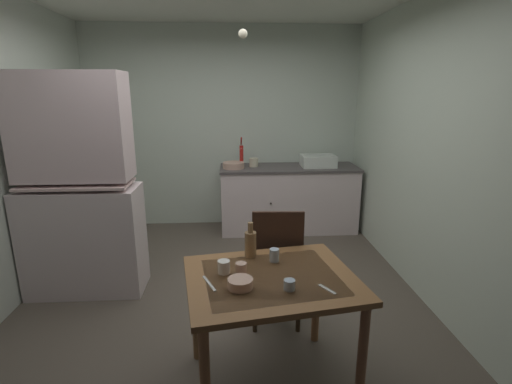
{
  "coord_description": "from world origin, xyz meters",
  "views": [
    {
      "loc": [
        0.11,
        -3.11,
        1.85
      ],
      "look_at": [
        0.3,
        -0.02,
        1.01
      ],
      "focal_mm": 26.51,
      "sensor_mm": 36.0,
      "label": 1
    }
  ],
  "objects_px": {
    "mixing_bowl_counter": "(234,165)",
    "glass_bottle": "(251,243)",
    "teacup_cream": "(289,285)",
    "serving_bowl_wide": "(240,283)",
    "hutch_cabinet": "(79,195)",
    "chair_far_side": "(277,266)",
    "hand_pump": "(241,154)",
    "sink_basin": "(318,161)",
    "dining_table": "(271,292)"
  },
  "relations": [
    {
      "from": "hand_pump",
      "to": "mixing_bowl_counter",
      "type": "bearing_deg",
      "value": -138.0
    },
    {
      "from": "hand_pump",
      "to": "serving_bowl_wide",
      "type": "bearing_deg",
      "value": -91.61
    },
    {
      "from": "mixing_bowl_counter",
      "to": "teacup_cream",
      "type": "distance_m",
      "value": 2.94
    },
    {
      "from": "serving_bowl_wide",
      "to": "glass_bottle",
      "type": "xyz_separation_m",
      "value": [
        0.08,
        0.42,
        0.07
      ]
    },
    {
      "from": "hutch_cabinet",
      "to": "mixing_bowl_counter",
      "type": "bearing_deg",
      "value": 46.36
    },
    {
      "from": "chair_far_side",
      "to": "teacup_cream",
      "type": "distance_m",
      "value": 0.83
    },
    {
      "from": "sink_basin",
      "to": "glass_bottle",
      "type": "xyz_separation_m",
      "value": [
        -1.02,
        -2.51,
        -0.09
      ]
    },
    {
      "from": "hand_pump",
      "to": "mixing_bowl_counter",
      "type": "distance_m",
      "value": 0.19
    },
    {
      "from": "hutch_cabinet",
      "to": "mixing_bowl_counter",
      "type": "relative_size",
      "value": 7.2
    },
    {
      "from": "chair_far_side",
      "to": "serving_bowl_wide",
      "type": "height_order",
      "value": "chair_far_side"
    },
    {
      "from": "dining_table",
      "to": "glass_bottle",
      "type": "distance_m",
      "value": 0.38
    },
    {
      "from": "hand_pump",
      "to": "dining_table",
      "type": "bearing_deg",
      "value": -87.88
    },
    {
      "from": "hutch_cabinet",
      "to": "mixing_bowl_counter",
      "type": "height_order",
      "value": "hutch_cabinet"
    },
    {
      "from": "serving_bowl_wide",
      "to": "glass_bottle",
      "type": "distance_m",
      "value": 0.43
    },
    {
      "from": "hutch_cabinet",
      "to": "glass_bottle",
      "type": "bearing_deg",
      "value": -33.84
    },
    {
      "from": "hutch_cabinet",
      "to": "chair_far_side",
      "type": "bearing_deg",
      "value": -21.45
    },
    {
      "from": "hutch_cabinet",
      "to": "teacup_cream",
      "type": "relative_size",
      "value": 31.21
    },
    {
      "from": "hutch_cabinet",
      "to": "serving_bowl_wide",
      "type": "xyz_separation_m",
      "value": [
        1.41,
        -1.42,
        -0.15
      ]
    },
    {
      "from": "dining_table",
      "to": "serving_bowl_wide",
      "type": "xyz_separation_m",
      "value": [
        -0.19,
        -0.12,
        0.13
      ]
    },
    {
      "from": "hand_pump",
      "to": "glass_bottle",
      "type": "bearing_deg",
      "value": -90.11
    },
    {
      "from": "dining_table",
      "to": "teacup_cream",
      "type": "distance_m",
      "value": 0.22
    },
    {
      "from": "chair_far_side",
      "to": "teacup_cream",
      "type": "height_order",
      "value": "chair_far_side"
    },
    {
      "from": "glass_bottle",
      "to": "dining_table",
      "type": "bearing_deg",
      "value": -69.84
    },
    {
      "from": "sink_basin",
      "to": "serving_bowl_wide",
      "type": "bearing_deg",
      "value": -110.47
    },
    {
      "from": "hutch_cabinet",
      "to": "dining_table",
      "type": "distance_m",
      "value": 2.09
    },
    {
      "from": "chair_far_side",
      "to": "glass_bottle",
      "type": "bearing_deg",
      "value": -123.7
    },
    {
      "from": "hutch_cabinet",
      "to": "dining_table",
      "type": "xyz_separation_m",
      "value": [
        1.6,
        -1.3,
        -0.28
      ]
    },
    {
      "from": "chair_far_side",
      "to": "glass_bottle",
      "type": "xyz_separation_m",
      "value": [
        -0.22,
        -0.33,
        0.34
      ]
    },
    {
      "from": "hutch_cabinet",
      "to": "glass_bottle",
      "type": "relative_size",
      "value": 8.36
    },
    {
      "from": "hutch_cabinet",
      "to": "chair_far_side",
      "type": "relative_size",
      "value": 2.0
    },
    {
      "from": "hutch_cabinet",
      "to": "hand_pump",
      "type": "relative_size",
      "value": 5.15
    },
    {
      "from": "chair_far_side",
      "to": "dining_table",
      "type": "bearing_deg",
      "value": -99.72
    },
    {
      "from": "hand_pump",
      "to": "glass_bottle",
      "type": "height_order",
      "value": "hand_pump"
    },
    {
      "from": "hutch_cabinet",
      "to": "teacup_cream",
      "type": "bearing_deg",
      "value": -40.85
    },
    {
      "from": "hutch_cabinet",
      "to": "sink_basin",
      "type": "xyz_separation_m",
      "value": [
        2.51,
        1.51,
        0.01
      ]
    },
    {
      "from": "mixing_bowl_counter",
      "to": "hand_pump",
      "type": "bearing_deg",
      "value": 42.0
    },
    {
      "from": "sink_basin",
      "to": "hand_pump",
      "type": "relative_size",
      "value": 1.13
    },
    {
      "from": "dining_table",
      "to": "hand_pump",
      "type": "bearing_deg",
      "value": 92.12
    },
    {
      "from": "dining_table",
      "to": "teacup_cream",
      "type": "bearing_deg",
      "value": -61.54
    },
    {
      "from": "serving_bowl_wide",
      "to": "teacup_cream",
      "type": "bearing_deg",
      "value": -8.09
    },
    {
      "from": "teacup_cream",
      "to": "glass_bottle",
      "type": "relative_size",
      "value": 0.27
    },
    {
      "from": "mixing_bowl_counter",
      "to": "glass_bottle",
      "type": "distance_m",
      "value": 2.46
    },
    {
      "from": "serving_bowl_wide",
      "to": "chair_far_side",
      "type": "bearing_deg",
      "value": 68.35
    },
    {
      "from": "dining_table",
      "to": "chair_far_side",
      "type": "relative_size",
      "value": 1.13
    },
    {
      "from": "sink_basin",
      "to": "teacup_cream",
      "type": "xyz_separation_m",
      "value": [
        -0.82,
        -2.97,
        -0.16
      ]
    },
    {
      "from": "hutch_cabinet",
      "to": "chair_far_side",
      "type": "xyz_separation_m",
      "value": [
        1.71,
        -0.67,
        -0.42
      ]
    },
    {
      "from": "mixing_bowl_counter",
      "to": "glass_bottle",
      "type": "bearing_deg",
      "value": -87.66
    },
    {
      "from": "hutch_cabinet",
      "to": "chair_far_side",
      "type": "height_order",
      "value": "hutch_cabinet"
    },
    {
      "from": "sink_basin",
      "to": "mixing_bowl_counter",
      "type": "xyz_separation_m",
      "value": [
        -1.12,
        -0.05,
        -0.04
      ]
    },
    {
      "from": "hutch_cabinet",
      "to": "dining_table",
      "type": "relative_size",
      "value": 1.78
    }
  ]
}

